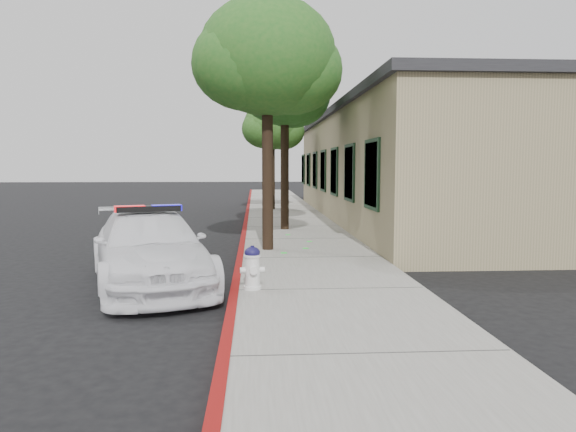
# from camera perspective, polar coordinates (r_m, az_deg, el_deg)

# --- Properties ---
(ground) EXTENTS (120.00, 120.00, 0.00)m
(ground) POSITION_cam_1_polar(r_m,az_deg,el_deg) (11.66, -5.50, -5.24)
(ground) COLOR black
(ground) RESTS_ON ground
(sidewalk) EXTENTS (3.20, 60.00, 0.15)m
(sidewalk) POSITION_cam_1_polar(r_m,az_deg,el_deg) (14.65, 1.17, -2.73)
(sidewalk) COLOR gray
(sidewalk) RESTS_ON ground
(red_curb) EXTENTS (0.14, 60.00, 0.16)m
(red_curb) POSITION_cam_1_polar(r_m,az_deg,el_deg) (14.61, -4.87, -2.75)
(red_curb) COLOR maroon
(red_curb) RESTS_ON ground
(clapboard_building) EXTENTS (7.30, 20.89, 4.24)m
(clapboard_building) POSITION_cam_1_polar(r_m,az_deg,el_deg) (21.40, 13.59, 5.21)
(clapboard_building) COLOR #91845F
(clapboard_building) RESTS_ON ground
(police_car) EXTENTS (3.17, 4.94, 1.45)m
(police_car) POSITION_cam_1_polar(r_m,az_deg,el_deg) (9.85, -14.69, -3.42)
(police_car) COLOR white
(police_car) RESTS_ON ground
(fire_hydrant) EXTENTS (0.41, 0.35, 0.71)m
(fire_hydrant) POSITION_cam_1_polar(r_m,az_deg,el_deg) (8.67, -3.85, -5.53)
(fire_hydrant) COLOR white
(fire_hydrant) RESTS_ON sidewalk
(street_tree_near) EXTENTS (3.54, 3.23, 5.92)m
(street_tree_near) POSITION_cam_1_polar(r_m,az_deg,el_deg) (12.85, -2.22, 16.24)
(street_tree_near) COLOR black
(street_tree_near) RESTS_ON sidewalk
(street_tree_mid) EXTENTS (3.07, 3.19, 5.86)m
(street_tree_mid) POSITION_cam_1_polar(r_m,az_deg,el_deg) (16.92, -0.37, 13.63)
(street_tree_mid) COLOR black
(street_tree_mid) RESTS_ON sidewalk
(street_tree_far) EXTENTS (2.86, 2.62, 4.96)m
(street_tree_far) POSITION_cam_1_polar(r_m,az_deg,el_deg) (24.43, -1.65, 9.48)
(street_tree_far) COLOR black
(street_tree_far) RESTS_ON sidewalk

